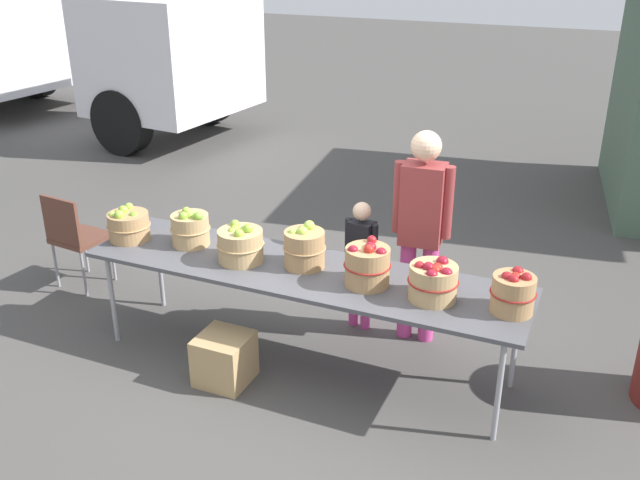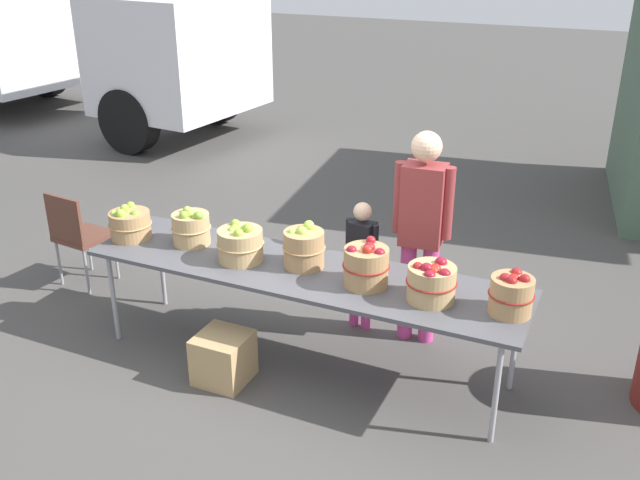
{
  "view_description": "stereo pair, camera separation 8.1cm",
  "coord_description": "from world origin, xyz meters",
  "px_view_note": "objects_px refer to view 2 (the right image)",
  "views": [
    {
      "loc": [
        1.85,
        -3.94,
        2.9
      ],
      "look_at": [
        0.0,
        0.3,
        0.85
      ],
      "focal_mm": 39.73,
      "sensor_mm": 36.0,
      "label": 1
    },
    {
      "loc": [
        1.92,
        -3.9,
        2.9
      ],
      "look_at": [
        0.0,
        0.3,
        0.85
      ],
      "focal_mm": 39.73,
      "sensor_mm": 36.0,
      "label": 2
    }
  ],
  "objects_px": {
    "apple_basket_green_3": "(304,248)",
    "market_table": "(302,274)",
    "apple_basket_green_2": "(240,244)",
    "apple_basket_red_2": "(511,294)",
    "vendor_adult": "(422,222)",
    "apple_basket_green_0": "(130,224)",
    "apple_basket_red_0": "(366,265)",
    "apple_basket_green_1": "(191,228)",
    "apple_basket_red_1": "(432,282)",
    "child_customer": "(361,256)",
    "folding_chair": "(77,232)",
    "produce_crate": "(223,358)",
    "box_truck": "(9,20)"
  },
  "relations": [
    {
      "from": "apple_basket_red_2",
      "to": "apple_basket_red_0",
      "type": "bearing_deg",
      "value": -178.98
    },
    {
      "from": "box_truck",
      "to": "apple_basket_red_1",
      "type": "bearing_deg",
      "value": -24.46
    },
    {
      "from": "apple_basket_red_1",
      "to": "vendor_adult",
      "type": "bearing_deg",
      "value": 111.85
    },
    {
      "from": "produce_crate",
      "to": "market_table",
      "type": "bearing_deg",
      "value": 45.89
    },
    {
      "from": "child_customer",
      "to": "produce_crate",
      "type": "xyz_separation_m",
      "value": [
        -0.6,
        -1.06,
        -0.44
      ]
    },
    {
      "from": "apple_basket_green_0",
      "to": "apple_basket_red_2",
      "type": "xyz_separation_m",
      "value": [
        2.82,
        0.04,
        0.02
      ]
    },
    {
      "from": "apple_basket_red_2",
      "to": "box_truck",
      "type": "bearing_deg",
      "value": 151.45
    },
    {
      "from": "apple_basket_red_1",
      "to": "apple_basket_green_3",
      "type": "bearing_deg",
      "value": 173.37
    },
    {
      "from": "apple_basket_green_3",
      "to": "folding_chair",
      "type": "height_order",
      "value": "apple_basket_green_3"
    },
    {
      "from": "apple_basket_green_1",
      "to": "child_customer",
      "type": "relative_size",
      "value": 0.28
    },
    {
      "from": "apple_basket_red_1",
      "to": "folding_chair",
      "type": "xyz_separation_m",
      "value": [
        -3.22,
        0.35,
        -0.37
      ]
    },
    {
      "from": "market_table",
      "to": "apple_basket_green_2",
      "type": "distance_m",
      "value": 0.48
    },
    {
      "from": "apple_basket_red_2",
      "to": "folding_chair",
      "type": "xyz_separation_m",
      "value": [
        -3.7,
        0.31,
        -0.37
      ]
    },
    {
      "from": "apple_basket_red_1",
      "to": "produce_crate",
      "type": "xyz_separation_m",
      "value": [
        -1.33,
        -0.37,
        -0.7
      ]
    },
    {
      "from": "market_table",
      "to": "apple_basket_red_1",
      "type": "relative_size",
      "value": 9.6
    },
    {
      "from": "folding_chair",
      "to": "market_table",
      "type": "bearing_deg",
      "value": 178.9
    },
    {
      "from": "market_table",
      "to": "produce_crate",
      "type": "distance_m",
      "value": 0.8
    },
    {
      "from": "apple_basket_green_1",
      "to": "apple_basket_green_3",
      "type": "xyz_separation_m",
      "value": [
        0.92,
        0.0,
        0.01
      ]
    },
    {
      "from": "apple_basket_green_3",
      "to": "folding_chair",
      "type": "bearing_deg",
      "value": 174.05
    },
    {
      "from": "apple_basket_green_3",
      "to": "market_table",
      "type": "bearing_deg",
      "value": -79.26
    },
    {
      "from": "apple_basket_red_1",
      "to": "apple_basket_green_1",
      "type": "bearing_deg",
      "value": 176.7
    },
    {
      "from": "vendor_adult",
      "to": "apple_basket_green_2",
      "type": "bearing_deg",
      "value": 28.55
    },
    {
      "from": "apple_basket_green_1",
      "to": "apple_basket_red_1",
      "type": "distance_m",
      "value": 1.86
    },
    {
      "from": "apple_basket_green_2",
      "to": "produce_crate",
      "type": "xyz_separation_m",
      "value": [
        0.05,
        -0.38,
        -0.7
      ]
    },
    {
      "from": "apple_basket_green_2",
      "to": "child_customer",
      "type": "height_order",
      "value": "child_customer"
    },
    {
      "from": "apple_basket_green_0",
      "to": "apple_basket_red_1",
      "type": "bearing_deg",
      "value": -0.12
    },
    {
      "from": "apple_basket_green_0",
      "to": "vendor_adult",
      "type": "distance_m",
      "value": 2.17
    },
    {
      "from": "produce_crate",
      "to": "box_truck",
      "type": "bearing_deg",
      "value": 143.77
    },
    {
      "from": "apple_basket_red_2",
      "to": "child_customer",
      "type": "distance_m",
      "value": 1.41
    },
    {
      "from": "apple_basket_red_2",
      "to": "vendor_adult",
      "type": "xyz_separation_m",
      "value": [
        -0.77,
        0.67,
        0.08
      ]
    },
    {
      "from": "apple_basket_red_2",
      "to": "box_truck",
      "type": "xyz_separation_m",
      "value": [
        -9.2,
        5.0,
        0.61
      ]
    },
    {
      "from": "apple_basket_red_2",
      "to": "box_truck",
      "type": "relative_size",
      "value": 0.04
    },
    {
      "from": "apple_basket_green_0",
      "to": "apple_basket_red_1",
      "type": "height_order",
      "value": "apple_basket_red_1"
    },
    {
      "from": "apple_basket_green_3",
      "to": "folding_chair",
      "type": "relative_size",
      "value": 0.36
    },
    {
      "from": "apple_basket_red_2",
      "to": "apple_basket_green_1",
      "type": "bearing_deg",
      "value": 178.37
    },
    {
      "from": "apple_basket_green_3",
      "to": "apple_basket_red_2",
      "type": "height_order",
      "value": "apple_basket_green_3"
    },
    {
      "from": "apple_basket_green_1",
      "to": "folding_chair",
      "type": "height_order",
      "value": "apple_basket_green_1"
    },
    {
      "from": "apple_basket_red_2",
      "to": "apple_basket_red_1",
      "type": "bearing_deg",
      "value": -175.22
    },
    {
      "from": "apple_basket_red_0",
      "to": "apple_basket_red_2",
      "type": "height_order",
      "value": "apple_basket_red_0"
    },
    {
      "from": "apple_basket_red_0",
      "to": "folding_chair",
      "type": "distance_m",
      "value": 2.82
    },
    {
      "from": "apple_basket_green_2",
      "to": "apple_basket_green_0",
      "type": "bearing_deg",
      "value": -179.57
    },
    {
      "from": "folding_chair",
      "to": "produce_crate",
      "type": "xyz_separation_m",
      "value": [
        1.88,
        -0.71,
        -0.33
      ]
    },
    {
      "from": "apple_basket_green_1",
      "to": "vendor_adult",
      "type": "xyz_separation_m",
      "value": [
        1.57,
        0.61,
        0.08
      ]
    },
    {
      "from": "box_truck",
      "to": "produce_crate",
      "type": "bearing_deg",
      "value": -30.63
    },
    {
      "from": "apple_basket_green_1",
      "to": "market_table",
      "type": "bearing_deg",
      "value": -3.31
    },
    {
      "from": "produce_crate",
      "to": "child_customer",
      "type": "bearing_deg",
      "value": 60.74
    },
    {
      "from": "apple_basket_green_2",
      "to": "vendor_adult",
      "type": "relative_size",
      "value": 0.21
    },
    {
      "from": "apple_basket_red_1",
      "to": "child_customer",
      "type": "relative_size",
      "value": 0.31
    },
    {
      "from": "vendor_adult",
      "to": "apple_basket_red_0",
      "type": "bearing_deg",
      "value": 72.94
    },
    {
      "from": "apple_basket_green_3",
      "to": "apple_basket_red_1",
      "type": "bearing_deg",
      "value": -6.63
    }
  ]
}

